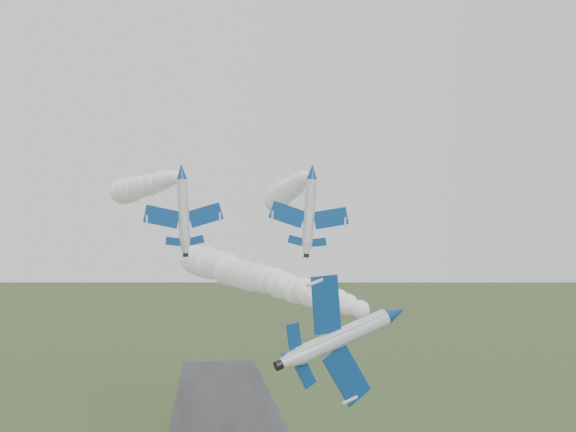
% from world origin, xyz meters
% --- Properties ---
extents(jet_lead, '(5.97, 13.15, 10.55)m').
position_xyz_m(jet_lead, '(11.70, -7.90, 29.84)').
color(jet_lead, silver).
extents(smoke_trail_jet_lead, '(27.95, 70.02, 5.51)m').
position_xyz_m(smoke_trail_jet_lead, '(1.35, 29.95, 32.33)').
color(smoke_trail_jet_lead, white).
extents(jet_pair_left, '(10.20, 12.02, 3.00)m').
position_xyz_m(jet_pair_left, '(-8.15, 19.68, 45.91)').
color(jet_pair_left, silver).
extents(smoke_trail_jet_pair_left, '(19.38, 74.00, 5.39)m').
position_xyz_m(smoke_trail_jet_pair_left, '(-17.16, 58.50, 48.18)').
color(smoke_trail_jet_pair_left, white).
extents(jet_pair_right, '(10.37, 12.55, 3.14)m').
position_xyz_m(jet_pair_right, '(9.02, 20.48, 46.31)').
color(jet_pair_right, silver).
extents(smoke_trail_jet_pair_right, '(4.89, 51.96, 4.83)m').
position_xyz_m(smoke_trail_jet_pair_right, '(9.41, 49.64, 46.92)').
color(smoke_trail_jet_pair_right, white).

